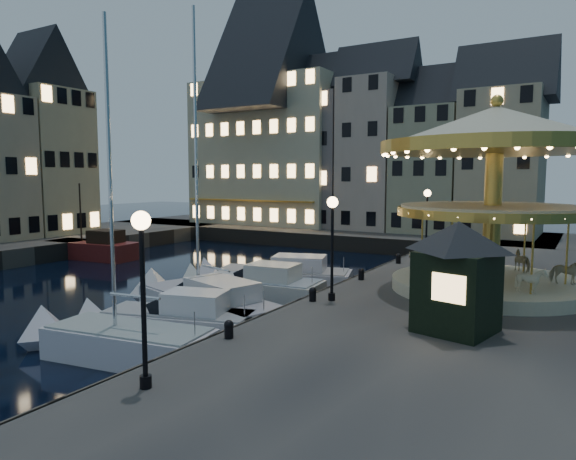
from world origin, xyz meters
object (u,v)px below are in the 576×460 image
Objects in this scene: red_fishing_boat at (93,249)px; ticket_kiosk at (458,258)px; streetlamp_a at (143,274)px; bollard_d at (398,258)px; carousel at (495,163)px; motorboat_c at (204,304)px; motorboat_b at (169,323)px; motorboat_d at (253,288)px; bollard_c at (361,274)px; streetlamp_b at (332,233)px; motorboat_e at (277,278)px; bollard_b at (313,294)px; motorboat_a at (116,343)px; bollard_a at (229,328)px; streetlamp_c at (427,213)px.

ticket_kiosk is at bearing -17.78° from red_fishing_boat.
streetlamp_a is 7.32× the size of bollard_d.
bollard_d is 0.06× the size of carousel.
bollard_d is 12.28m from motorboat_c.
motorboat_b and motorboat_d have the same top height.
bollard_c is 0.06× the size of carousel.
streetlamp_b is 0.50× the size of motorboat_e.
streetlamp_a is at bearing -88.28° from bollard_d.
carousel is (10.83, 6.24, 6.14)m from motorboat_c.
motorboat_d and motorboat_e have the same top height.
bollard_c is 0.14× the size of ticket_kiosk.
carousel is at bearing 44.13° from bollard_b.
red_fishing_boat is at bearing 160.80° from bollard_b.
motorboat_a is 11.82m from ticket_kiosk.
ticket_kiosk is (11.05, -4.53, 3.06)m from motorboat_d.
streetlamp_b is at bearing -17.68° from red_fishing_boat.
bollard_b is 0.14× the size of ticket_kiosk.
bollard_a and bollard_c have the same top height.
bollard_a is 7.07m from motorboat_c.
ticket_kiosk is at bearing 57.66° from streetlamp_a.
carousel is 2.37× the size of ticket_kiosk.
bollard_a is at bearing -90.00° from bollard_c.
streetlamp_a is at bearing -87.63° from bollard_c.
streetlamp_b is 1.03× the size of ticket_kiosk.
motorboat_a is at bearing -83.86° from motorboat_c.
streetlamp_a reaches higher than motorboat_b.
motorboat_c reaches higher than streetlamp_a.
streetlamp_b is at bearing 39.81° from bollard_b.
bollard_a is 13.55m from carousel.
motorboat_a is 1.36× the size of motorboat_e.
motorboat_a is at bearing -127.96° from streetlamp_b.
bollard_a is at bearing -143.79° from ticket_kiosk.
motorboat_b is at bearing -105.68° from streetlamp_c.
carousel is at bearing -40.42° from bollard_d.
motorboat_c is (-5.67, -1.15, -3.34)m from streetlamp_b.
bollard_d is 23.56m from red_fishing_boat.
motorboat_d reaches higher than bollard_d.
motorboat_d is (-5.21, 3.31, -0.96)m from bollard_b.
bollard_d is at bearing 90.00° from bollard_c.
motorboat_b is at bearing -82.84° from motorboat_d.
motorboat_a reaches higher than bollard_b.
bollard_b is (-0.60, 9.50, -2.41)m from streetlamp_a.
streetlamp_c is 7.32× the size of bollard_d.
red_fishing_boat is 0.81× the size of carousel.
streetlamp_c is 12.63m from motorboat_d.
motorboat_d is 2.76m from motorboat_e.
motorboat_c is at bearing 96.14° from motorboat_a.
red_fishing_boat reaches higher than motorboat_b.
bollard_d is at bearing 74.80° from motorboat_a.
bollard_a is 27.13m from red_fishing_boat.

